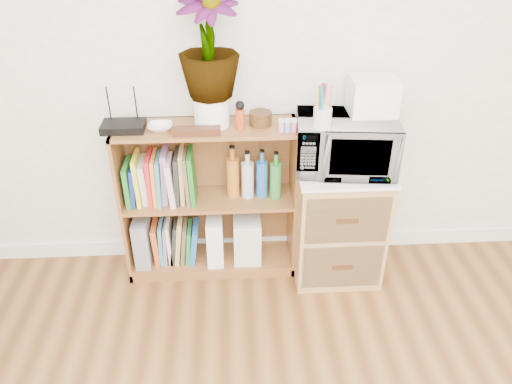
{
  "coord_description": "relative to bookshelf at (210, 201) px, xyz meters",
  "views": [
    {
      "loc": [
        -0.22,
        -0.38,
        2.04
      ],
      "look_at": [
        -0.09,
        1.95,
        0.62
      ],
      "focal_mm": 35.0,
      "sensor_mm": 36.0,
      "label": 1
    }
  ],
  "objects": [
    {
      "name": "cookbooks",
      "position": [
        -0.26,
        0.0,
        0.17
      ],
      "size": [
        0.39,
        0.2,
        0.31
      ],
      "color": "#207929",
      "rests_on": "bookshelf"
    },
    {
      "name": "wicker_unit",
      "position": [
        0.75,
        -0.08,
        -0.12
      ],
      "size": [
        0.5,
        0.45,
        0.7
      ],
      "primitive_type": "cube",
      "color": "#9E7542",
      "rests_on": "ground"
    },
    {
      "name": "liquor_bottles",
      "position": [
        0.29,
        0.0,
        0.17
      ],
      "size": [
        0.39,
        0.07,
        0.31
      ],
      "color": "#B46721",
      "rests_on": "bookshelf"
    },
    {
      "name": "potted_plant",
      "position": [
        0.04,
        0.02,
        0.91
      ],
      "size": [
        0.31,
        0.31,
        0.56
      ],
      "primitive_type": "imported",
      "color": "#338034",
      "rests_on": "plant_pot"
    },
    {
      "name": "magazine_holder_right",
      "position": [
        0.25,
        -0.01,
        -0.26
      ],
      "size": [
        0.09,
        0.23,
        0.29
      ],
      "primitive_type": "cube",
      "color": "silver",
      "rests_on": "bookshelf"
    },
    {
      "name": "plant_pot",
      "position": [
        0.04,
        0.02,
        0.56
      ],
      "size": [
        0.19,
        0.19,
        0.16
      ],
      "primitive_type": "cylinder",
      "color": "white",
      "rests_on": "bookshelf"
    },
    {
      "name": "trinket_box",
      "position": [
        -0.04,
        -0.1,
        0.49
      ],
      "size": [
        0.25,
        0.06,
        0.04
      ],
      "primitive_type": "cube",
      "color": "#3D1D10",
      "rests_on": "bookshelf"
    },
    {
      "name": "file_box",
      "position": [
        -0.41,
        0.0,
        -0.25
      ],
      "size": [
        0.09,
        0.25,
        0.31
      ],
      "primitive_type": "cube",
      "color": "gray",
      "rests_on": "bookshelf"
    },
    {
      "name": "white_bowl",
      "position": [
        -0.24,
        -0.03,
        0.49
      ],
      "size": [
        0.13,
        0.13,
        0.03
      ],
      "primitive_type": "imported",
      "color": "white",
      "rests_on": "bookshelf"
    },
    {
      "name": "magazine_holder_mid",
      "position": [
        0.18,
        -0.01,
        -0.26
      ],
      "size": [
        0.09,
        0.23,
        0.29
      ],
      "primitive_type": "cube",
      "color": "silver",
      "rests_on": "bookshelf"
    },
    {
      "name": "small_appliance",
      "position": [
        0.89,
        -0.01,
        0.63
      ],
      "size": [
        0.24,
        0.2,
        0.19
      ],
      "primitive_type": "cube",
      "color": "white",
      "rests_on": "microwave"
    },
    {
      "name": "kokeshi_doll",
      "position": [
        0.19,
        -0.04,
        0.53
      ],
      "size": [
        0.05,
        0.05,
        0.11
      ],
      "primitive_type": "cylinder",
      "color": "#B33616",
      "rests_on": "bookshelf"
    },
    {
      "name": "magazine_holder_left",
      "position": [
        0.02,
        -0.01,
        -0.25
      ],
      "size": [
        0.1,
        0.24,
        0.3
      ],
      "primitive_type": "cube",
      "color": "white",
      "rests_on": "bookshelf"
    },
    {
      "name": "skirting_board",
      "position": [
        0.35,
        0.14,
        -0.42
      ],
      "size": [
        4.0,
        0.02,
        0.1
      ],
      "primitive_type": "cube",
      "color": "white",
      "rests_on": "ground"
    },
    {
      "name": "microwave",
      "position": [
        0.75,
        -0.08,
        0.39
      ],
      "size": [
        0.56,
        0.41,
        0.29
      ],
      "primitive_type": "imported",
      "rotation": [
        0.0,
        0.0,
        -0.1
      ],
      "color": "silver",
      "rests_on": "wicker_unit"
    },
    {
      "name": "lower_books",
      "position": [
        -0.22,
        0.0,
        -0.28
      ],
      "size": [
        0.28,
        0.19,
        0.3
      ],
      "color": "#C95223",
      "rests_on": "bookshelf"
    },
    {
      "name": "bookshelf",
      "position": [
        0.0,
        0.0,
        0.0
      ],
      "size": [
        1.0,
        0.3,
        0.95
      ],
      "primitive_type": "cube",
      "color": "brown",
      "rests_on": "ground"
    },
    {
      "name": "router",
      "position": [
        -0.43,
        -0.02,
        0.5
      ],
      "size": [
        0.22,
        0.15,
        0.04
      ],
      "primitive_type": "cube",
      "color": "black",
      "rests_on": "bookshelf"
    },
    {
      "name": "wooden_bowl",
      "position": [
        0.3,
        0.01,
        0.51
      ],
      "size": [
        0.12,
        0.12,
        0.07
      ],
      "primitive_type": "cylinder",
      "color": "#3B2210",
      "rests_on": "bookshelf"
    },
    {
      "name": "paint_jars",
      "position": [
        0.43,
        -0.09,
        0.5
      ],
      "size": [
        0.1,
        0.04,
        0.05
      ],
      "primitive_type": "cube",
      "color": "pink",
      "rests_on": "bookshelf"
    },
    {
      "name": "pen_cup",
      "position": [
        0.59,
        -0.18,
        0.59
      ],
      "size": [
        0.09,
        0.09,
        0.1
      ],
      "primitive_type": "cylinder",
      "color": "silver",
      "rests_on": "microwave"
    }
  ]
}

